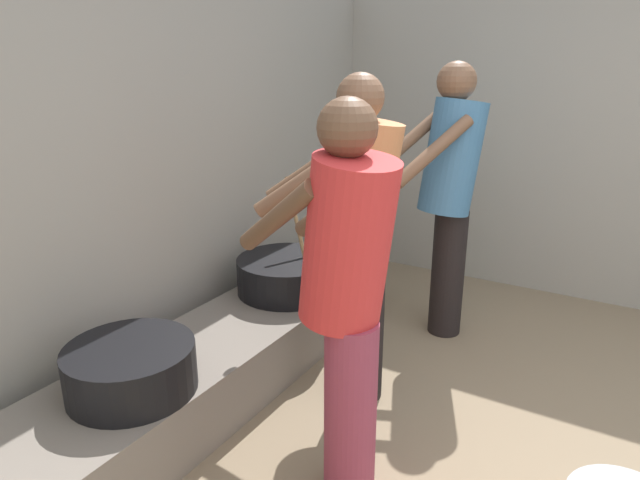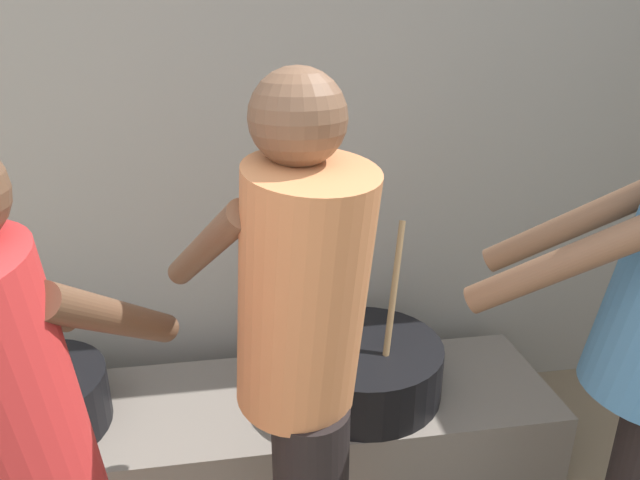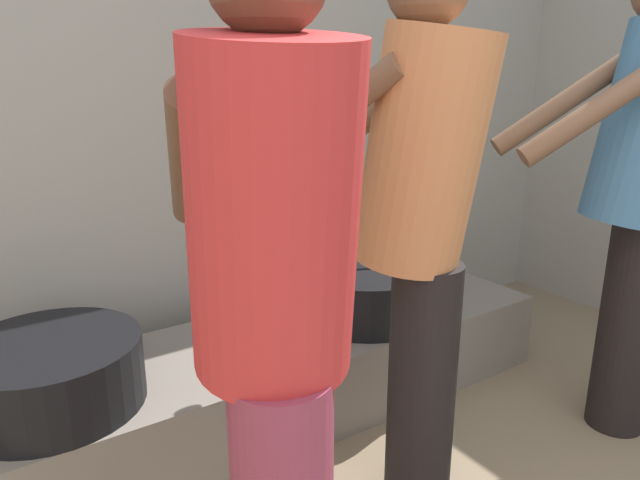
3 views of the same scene
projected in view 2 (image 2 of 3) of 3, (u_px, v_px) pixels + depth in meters
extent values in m
cube|color=#9E998E|center=(153.00, 178.00, 2.31)|extent=(5.13, 0.20, 2.13)
cube|color=slate|center=(210.00, 439.00, 2.19)|extent=(2.66, 0.60, 0.32)
cylinder|color=black|center=(363.00, 367.00, 2.18)|extent=(0.60, 0.60, 0.21)
cylinder|color=#937047|center=(393.00, 295.00, 2.09)|extent=(0.14, 0.24, 0.51)
cylinder|color=black|center=(29.00, 404.00, 1.98)|extent=(0.53, 0.53, 0.20)
cylinder|color=brown|center=(116.00, 317.00, 1.18)|extent=(0.22, 0.45, 0.34)
cylinder|color=brown|center=(1.00, 306.00, 1.22)|extent=(0.22, 0.45, 0.34)
cylinder|color=#D17F4C|center=(303.00, 293.00, 1.32)|extent=(0.43, 0.47, 0.65)
sphere|color=brown|center=(298.00, 118.00, 1.18)|extent=(0.21, 0.21, 0.21)
cylinder|color=brown|center=(299.00, 227.00, 1.55)|extent=(0.26, 0.45, 0.36)
cylinder|color=brown|center=(206.00, 248.00, 1.41)|extent=(0.26, 0.45, 0.36)
cylinder|color=brown|center=(581.00, 221.00, 1.49)|extent=(0.44, 0.32, 0.37)
cylinder|color=brown|center=(578.00, 258.00, 1.26)|extent=(0.44, 0.32, 0.37)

